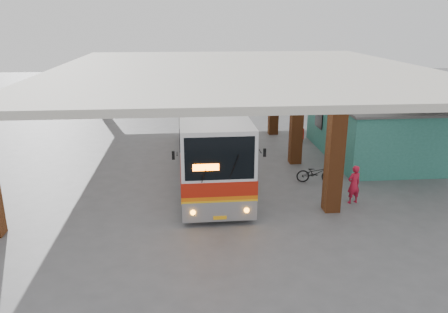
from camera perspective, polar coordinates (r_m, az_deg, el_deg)
name	(u,v)px	position (r m, az deg, el deg)	size (l,w,h in m)	color
ground	(246,185)	(20.13, 2.89, -3.73)	(90.00, 90.00, 0.00)	#515154
brick_columns	(260,115)	(24.45, 4.72, 5.45)	(20.10, 21.60, 4.35)	brown
canopy_roof	(241,70)	(25.40, 2.19, 11.28)	(21.00, 23.00, 0.30)	beige
shop_building	(372,128)	(25.39, 18.72, 3.60)	(5.20, 8.20, 3.11)	#2E7564
coach_bus	(208,132)	(21.70, -2.12, 3.18)	(2.95, 13.24, 3.84)	silver
motorcycle	(316,173)	(20.71, 11.87, -2.11)	(0.61, 1.76, 0.92)	black
pedestrian	(354,184)	(18.71, 16.60, -3.51)	(0.60, 0.39, 1.63)	red
red_chair	(300,136)	(27.27, 9.93, 2.71)	(0.57, 0.57, 0.88)	red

